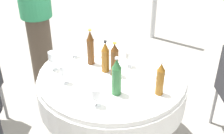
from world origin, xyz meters
TOP-DOWN VIEW (x-y plane):
  - dining_table at (0.00, 0.00)m, footprint 1.23×1.23m
  - bottle_green_north at (0.00, -0.27)m, footprint 0.07×0.07m
  - bottle_brown_rear at (0.02, -0.02)m, footprint 0.06×0.06m
  - bottle_amber_front at (0.31, -0.31)m, footprint 0.06×0.06m
  - bottle_brown_east at (-0.16, 0.18)m, footprint 0.06×0.06m
  - bottle_amber_right at (-0.05, 0.05)m, footprint 0.07×0.07m
  - wine_glass_east at (-0.16, -0.40)m, footprint 0.07×0.07m
  - wine_glass_right at (0.15, 0.10)m, footprint 0.07×0.07m
  - wine_glass_outer at (-0.38, -0.09)m, footprint 0.06×0.06m
  - wine_glass_west at (-0.47, 0.12)m, footprint 0.07×0.07m
  - wine_glass_inner at (-0.31, 0.32)m, footprint 0.06×0.06m
  - plate_inner at (0.32, 0.28)m, footprint 0.26×0.26m
  - plate_left at (-0.06, 0.39)m, footprint 0.24×0.24m
  - knife_rear at (0.20, -0.42)m, footprint 0.07×0.18m
  - folded_napkin at (0.36, -0.02)m, footprint 0.22×0.22m
  - person_north at (-0.69, 1.05)m, footprint 0.34×0.34m

SIDE VIEW (x-z plane):
  - dining_table at x=0.00m, z-range 0.22..0.96m
  - knife_rear at x=0.20m, z-range 0.74..0.74m
  - plate_inner at x=0.32m, z-range 0.74..0.76m
  - plate_left at x=-0.06m, z-range 0.74..0.76m
  - folded_napkin at x=0.36m, z-range 0.74..0.76m
  - wine_glass_inner at x=-0.31m, z-range 0.77..0.90m
  - person_north at x=-0.69m, z-range 0.04..1.64m
  - wine_glass_east at x=-0.16m, z-range 0.77..0.91m
  - wine_glass_right at x=0.15m, z-range 0.77..0.92m
  - wine_glass_outer at x=-0.38m, z-range 0.77..0.93m
  - wine_glass_west at x=-0.47m, z-range 0.78..0.94m
  - bottle_amber_front at x=0.31m, z-range 0.73..1.00m
  - bottle_amber_right at x=-0.05m, z-range 0.73..1.00m
  - bottle_brown_rear at x=0.02m, z-range 0.73..1.03m
  - bottle_green_north at x=0.00m, z-range 0.73..1.03m
  - bottle_brown_east at x=-0.16m, z-range 0.73..1.05m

